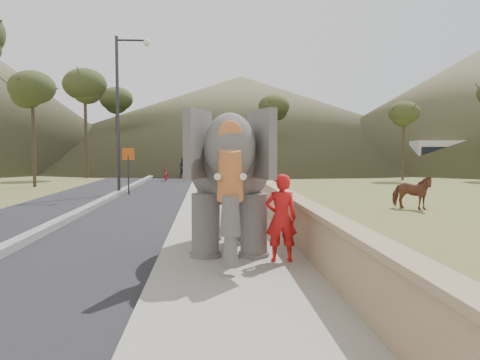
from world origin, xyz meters
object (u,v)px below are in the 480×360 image
object	(u,v)px
cow	(412,193)
motorcyclist	(172,172)
lamppost	(124,99)
elephant_and_man	(230,184)

from	to	relation	value
cow	motorcyclist	size ratio (longest dim) A/B	0.79
lamppost	motorcyclist	bearing A→B (deg)	80.58
lamppost	motorcyclist	xyz separation A→B (m)	(1.66, 10.03, -4.20)
lamppost	elephant_and_man	size ratio (longest dim) A/B	1.97
lamppost	motorcyclist	world-z (taller)	lamppost
cow	lamppost	bearing A→B (deg)	99.69
cow	elephant_and_man	xyz separation A→B (m)	(-7.41, -7.21, 0.92)
lamppost	elephant_and_man	bearing A→B (deg)	-71.20
cow	motorcyclist	distance (m)	19.65
motorcyclist	elephant_and_man	bearing A→B (deg)	-82.73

